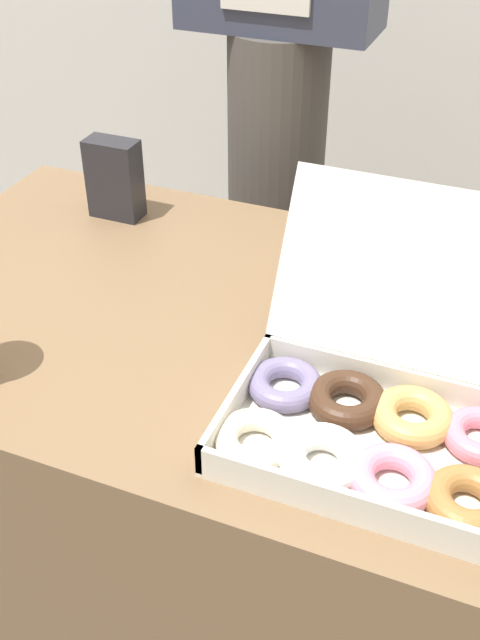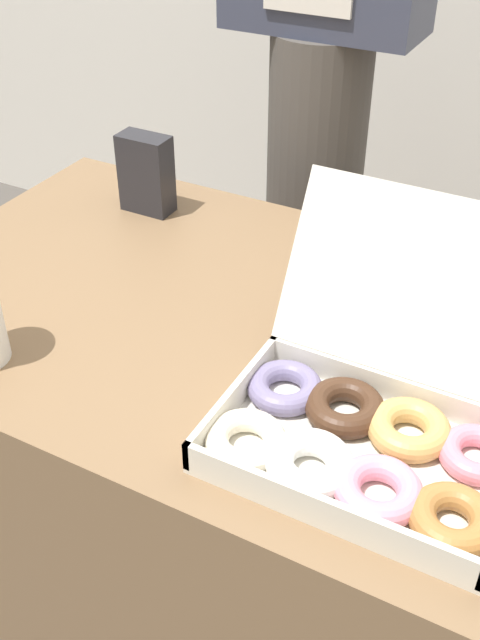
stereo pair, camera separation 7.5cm
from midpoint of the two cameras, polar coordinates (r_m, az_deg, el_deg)
The scene contains 5 objects.
ground_plane at distance 1.62m, azimuth 1.28°, elevation -21.39°, with size 14.00×14.00×0.00m, color #4C4742.
table at distance 1.32m, azimuth 1.50°, elevation -12.78°, with size 1.08×0.68×0.74m.
donut_box at distance 0.87m, azimuth 12.12°, elevation -7.93°, with size 0.37×0.34×0.24m.
napkin_holder at distance 1.33m, azimuth -5.54°, elevation 10.99°, with size 0.09×0.05×0.14m.
person_customer at distance 1.52m, azimuth 8.03°, elevation 22.00°, with size 0.37×0.21×1.80m.
Camera 2 is at (0.41, -0.77, 1.36)m, focal length 42.00 mm.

